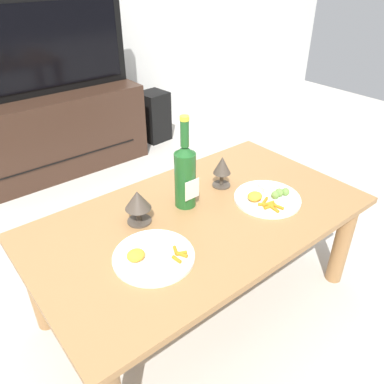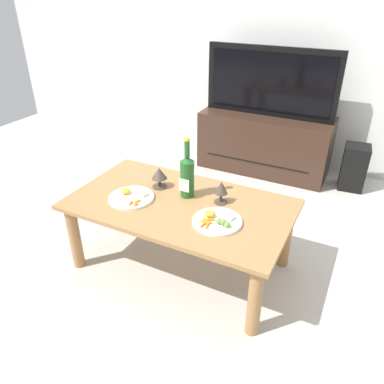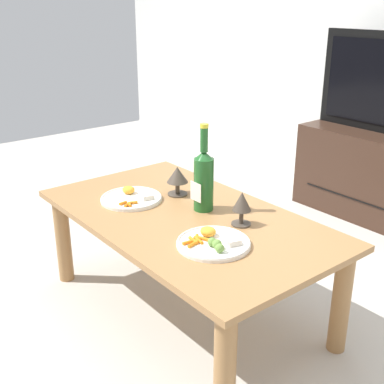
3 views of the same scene
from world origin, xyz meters
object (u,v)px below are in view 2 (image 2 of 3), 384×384
(wine_bottle, at_px, (188,175))
(dinner_plate_left, at_px, (132,197))
(goblet_left, at_px, (159,174))
(dining_table, at_px, (180,214))
(goblet_right, at_px, (221,189))
(tv_stand, at_px, (264,143))
(dinner_plate_right, at_px, (217,221))
(tv_screen, at_px, (271,82))
(floor_speaker, at_px, (354,167))

(wine_bottle, relative_size, dinner_plate_left, 1.37)
(goblet_left, bearing_deg, dining_table, -28.77)
(wine_bottle, relative_size, goblet_right, 2.68)
(tv_stand, height_order, dinner_plate_right, tv_stand)
(tv_stand, bearing_deg, goblet_right, -83.16)
(tv_screen, height_order, goblet_right, tv_screen)
(tv_screen, relative_size, floor_speaker, 2.94)
(floor_speaker, relative_size, dinner_plate_left, 1.46)
(floor_speaker, bearing_deg, tv_stand, 173.52)
(tv_stand, distance_m, dinner_plate_left, 1.69)
(tv_stand, bearing_deg, dinner_plate_left, -100.48)
(floor_speaker, distance_m, goblet_left, 1.79)
(dinner_plate_left, bearing_deg, floor_speaker, 56.13)
(goblet_left, relative_size, dinner_plate_left, 0.49)
(tv_screen, distance_m, dinner_plate_left, 1.71)
(dining_table, bearing_deg, dinner_plate_left, -162.57)
(goblet_right, relative_size, dinner_plate_right, 0.51)
(dinner_plate_left, relative_size, dinner_plate_right, 1.00)
(goblet_left, height_order, dinner_plate_right, goblet_left)
(floor_speaker, bearing_deg, dinner_plate_left, -129.11)
(dinner_plate_left, bearing_deg, dining_table, 17.43)
(tv_screen, xyz_separation_m, dinner_plate_right, (0.24, -1.65, -0.35))
(goblet_right, distance_m, dinner_plate_right, 0.22)
(dinner_plate_left, bearing_deg, goblet_right, 22.23)
(goblet_left, height_order, dinner_plate_left, goblet_left)
(dining_table, height_order, goblet_left, goblet_left)
(wine_bottle, bearing_deg, goblet_left, 175.13)
(tv_screen, relative_size, wine_bottle, 3.14)
(dining_table, distance_m, wine_bottle, 0.23)
(dinner_plate_left, bearing_deg, dinner_plate_right, -0.24)
(wine_bottle, distance_m, goblet_left, 0.21)
(floor_speaker, relative_size, goblet_right, 2.86)
(dinner_plate_right, bearing_deg, dining_table, 162.05)
(dining_table, height_order, dinner_plate_right, dinner_plate_right)
(dining_table, distance_m, floor_speaker, 1.76)
(wine_bottle, xyz_separation_m, dinner_plate_left, (-0.28, -0.18, -0.13))
(dinner_plate_right, bearing_deg, dinner_plate_left, 179.76)
(wine_bottle, height_order, dinner_plate_right, wine_bottle)
(goblet_right, height_order, dinner_plate_left, goblet_right)
(goblet_left, bearing_deg, tv_screen, 80.87)
(dining_table, height_order, dinner_plate_left, dinner_plate_left)
(tv_screen, bearing_deg, goblet_left, -99.13)
(goblet_left, bearing_deg, goblet_right, -0.00)
(tv_stand, height_order, dinner_plate_left, tv_stand)
(tv_stand, relative_size, dinner_plate_right, 4.38)
(floor_speaker, distance_m, wine_bottle, 1.71)
(floor_speaker, xyz_separation_m, wine_bottle, (-0.82, -1.45, 0.40))
(tv_stand, height_order, goblet_left, goblet_left)
(goblet_left, xyz_separation_m, goblet_right, (0.41, -0.00, 0.00))
(wine_bottle, distance_m, dinner_plate_right, 0.35)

